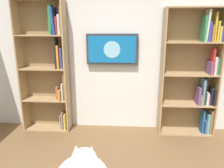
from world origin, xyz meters
The scene contains 4 objects.
wall_back centered at (0.00, -2.23, 1.35)m, with size 4.52×0.06×2.70m, color silver.
bookshelf_left centered at (-1.28, -2.07, 1.01)m, with size 0.89×0.28×2.02m.
bookshelf_right centered at (1.10, -2.07, 1.09)m, with size 0.78×0.28×2.15m.
wall_mounted_tv centered at (0.06, -2.15, 1.38)m, with size 0.83×0.07×0.50m.
Camera 1 is at (-0.16, 1.27, 1.71)m, focal length 33.54 mm.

